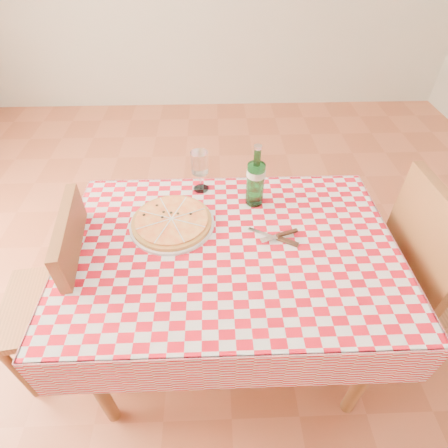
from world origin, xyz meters
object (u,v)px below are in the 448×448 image
object	(u,v)px
water_bottle	(256,176)
dining_table	(229,262)
pizza_plate	(172,221)
wine_glass	(200,172)
chair_near	(431,273)
chair_far	(66,290)

from	to	relation	value
water_bottle	dining_table	bearing A→B (deg)	-114.53
pizza_plate	wine_glass	bearing A→B (deg)	64.45
chair_near	pizza_plate	size ratio (longest dim) A/B	2.86
chair_far	pizza_plate	bearing A→B (deg)	-170.62
dining_table	chair_far	bearing A→B (deg)	-178.74
chair_near	wine_glass	bearing A→B (deg)	156.84
dining_table	chair_near	distance (m)	0.87
water_bottle	wine_glass	size ratio (longest dim) A/B	1.45
chair_near	chair_far	distance (m)	1.56
wine_glass	dining_table	bearing A→B (deg)	-72.45
pizza_plate	water_bottle	bearing A→B (deg)	21.39
pizza_plate	wine_glass	size ratio (longest dim) A/B	1.78
chair_near	chair_far	bearing A→B (deg)	178.04
wine_glass	pizza_plate	bearing A→B (deg)	-115.55
pizza_plate	dining_table	bearing A→B (deg)	-28.48
dining_table	wine_glass	bearing A→B (deg)	107.55
water_bottle	chair_far	bearing A→B (deg)	-161.12
chair_far	water_bottle	distance (m)	0.94
pizza_plate	water_bottle	size ratio (longest dim) A/B	1.22
chair_near	wine_glass	xyz separation A→B (m)	(-0.98, 0.38, 0.29)
dining_table	pizza_plate	size ratio (longest dim) A/B	3.46
pizza_plate	chair_near	bearing A→B (deg)	-7.10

